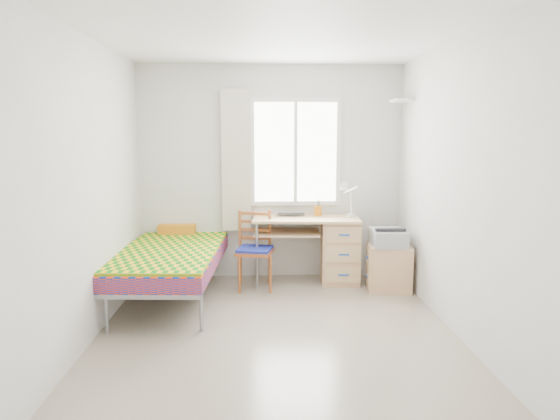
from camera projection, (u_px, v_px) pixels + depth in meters
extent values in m
plane|color=#BCAD93|center=(276.00, 329.00, 4.59)|extent=(3.50, 3.50, 0.00)
plane|color=white|center=(276.00, 35.00, 4.19)|extent=(3.50, 3.50, 0.00)
plane|color=silver|center=(271.00, 173.00, 6.12)|extent=(3.20, 0.00, 3.20)
plane|color=silver|center=(92.00, 189.00, 4.32)|extent=(0.00, 3.50, 3.50)
plane|color=silver|center=(454.00, 188.00, 4.46)|extent=(0.00, 3.50, 3.50)
cube|color=white|center=(295.00, 152.00, 6.07)|extent=(1.10, 0.04, 1.30)
cube|color=white|center=(296.00, 152.00, 6.06)|extent=(1.00, 0.02, 1.20)
cube|color=white|center=(296.00, 152.00, 6.06)|extent=(0.04, 0.02, 1.20)
cube|color=beige|center=(236.00, 161.00, 6.01)|extent=(0.35, 0.05, 1.70)
cube|color=white|center=(401.00, 101.00, 5.71)|extent=(0.20, 0.32, 0.03)
cube|color=gray|center=(172.00, 264.00, 5.44)|extent=(1.11, 2.25, 0.07)
cube|color=red|center=(172.00, 256.00, 5.43)|extent=(1.15, 2.27, 0.15)
cube|color=yellow|center=(171.00, 248.00, 5.39)|extent=(1.13, 2.15, 0.03)
cube|color=tan|center=(186.00, 221.00, 6.45)|extent=(1.05, 0.11, 0.60)
cube|color=orange|center=(179.00, 228.00, 6.19)|extent=(0.46, 0.40, 0.11)
cylinder|color=gray|center=(106.00, 314.00, 4.47)|extent=(0.04, 0.04, 0.35)
cylinder|color=gray|center=(219.00, 258.00, 6.47)|extent=(0.04, 0.04, 0.35)
cube|color=tan|center=(306.00, 219.00, 5.94)|extent=(1.30, 0.66, 0.03)
cube|color=tan|center=(340.00, 250.00, 6.02)|extent=(0.48, 0.59, 0.76)
cube|color=tan|center=(287.00, 232.00, 5.96)|extent=(0.80, 0.59, 0.02)
cylinder|color=gray|center=(257.00, 256.00, 5.74)|extent=(0.03, 0.03, 0.76)
cylinder|color=gray|center=(257.00, 247.00, 6.22)|extent=(0.03, 0.03, 0.76)
cube|color=#92371C|center=(255.00, 252.00, 5.71)|extent=(0.46, 0.46, 0.04)
cube|color=navy|center=(255.00, 249.00, 5.71)|extent=(0.44, 0.44, 0.04)
cube|color=#92371C|center=(255.00, 226.00, 5.84)|extent=(0.35, 0.11, 0.39)
cylinder|color=#92371C|center=(239.00, 275.00, 5.57)|extent=(0.03, 0.03, 0.44)
cylinder|color=#92371C|center=(270.00, 247.00, 5.89)|extent=(0.04, 0.04, 0.89)
cube|color=tan|center=(389.00, 267.00, 5.71)|extent=(0.52, 0.48, 0.52)
cube|color=tan|center=(368.00, 257.00, 5.68)|extent=(0.06, 0.39, 0.19)
cube|color=tan|center=(368.00, 276.00, 5.72)|extent=(0.06, 0.39, 0.19)
cube|color=#ACAFB4|center=(388.00, 237.00, 5.65)|extent=(0.38, 0.44, 0.18)
cube|color=black|center=(388.00, 230.00, 5.63)|extent=(0.30, 0.36, 0.02)
imported|color=black|center=(291.00, 215.00, 6.02)|extent=(0.33, 0.22, 0.03)
cylinder|color=orange|center=(318.00, 211.00, 6.06)|extent=(0.11, 0.11, 0.11)
cylinder|color=white|center=(351.00, 215.00, 6.00)|extent=(0.11, 0.11, 0.03)
cylinder|color=white|center=(351.00, 202.00, 5.98)|extent=(0.02, 0.13, 0.30)
cylinder|color=white|center=(351.00, 190.00, 5.87)|extent=(0.14, 0.26, 0.12)
cone|color=white|center=(346.00, 188.00, 5.77)|extent=(0.16, 0.17, 0.14)
imported|color=gray|center=(290.00, 234.00, 5.94)|extent=(0.26, 0.29, 0.02)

